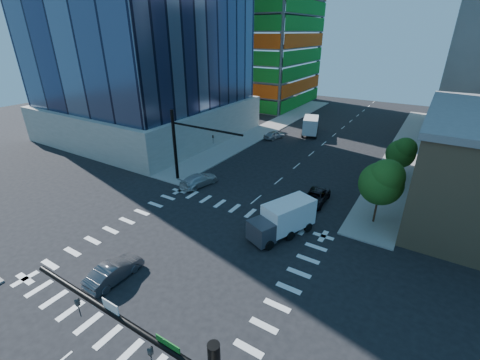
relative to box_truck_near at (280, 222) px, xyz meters
The scene contains 14 objects.
ground 8.97m from the box_truck_near, 127.39° to the right, with size 160.00×160.00×0.00m, color black.
road_markings 8.97m from the box_truck_near, 127.39° to the right, with size 20.00×20.00×0.01m, color silver.
sidewalk_ne 33.75m from the box_truck_near, 77.81° to the left, with size 5.00×60.00×0.15m, color gray.
sidewalk_nw 37.52m from the box_truck_near, 118.47° to the left, with size 5.00×60.00×0.15m, color gray.
construction_building 68.02m from the box_truck_near, 120.85° to the left, with size 25.16×34.50×70.60m.
signal_mast_nw 16.52m from the box_truck_near, 163.81° to the left, with size 10.20×0.40×9.00m.
tree_south 10.51m from the box_truck_near, 43.44° to the left, with size 4.16×4.16×6.82m.
tree_north 20.48m from the box_truck_near, 68.19° to the left, with size 3.54×3.52×5.78m.
car_nb_far 7.87m from the box_truck_near, 85.22° to the left, with size 2.30×4.98×1.38m, color black.
car_sb_near 14.07m from the box_truck_near, 161.41° to the left, with size 2.12×5.22×1.51m, color silver.
car_sb_mid 30.30m from the box_truck_near, 117.27° to the left, with size 1.71×4.24×1.44m, color #B5B8BD.
car_sb_cross 14.85m from the box_truck_near, 124.16° to the right, with size 1.63×4.67×1.54m, color #4B4A4F.
box_truck_near is the anchor object (origin of this frame).
box_truck_far 34.60m from the box_truck_near, 105.94° to the left, with size 4.49×6.94×3.37m.
Camera 1 is at (15.65, -16.67, 17.62)m, focal length 24.00 mm.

